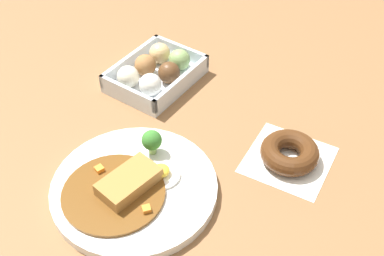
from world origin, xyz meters
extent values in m
plane|color=brown|center=(0.00, 0.00, 0.00)|extent=(1.60, 1.60, 0.00)
cylinder|color=white|center=(0.09, 0.06, 0.01)|extent=(0.28, 0.28, 0.02)
cylinder|color=brown|center=(0.13, 0.04, 0.02)|extent=(0.17, 0.17, 0.01)
cube|color=#A87538|center=(0.10, 0.06, 0.04)|extent=(0.11, 0.07, 0.02)
cylinder|color=white|center=(0.05, 0.08, 0.02)|extent=(0.07, 0.07, 0.00)
ellipsoid|color=yellow|center=(0.05, 0.08, 0.03)|extent=(0.03, 0.03, 0.02)
cylinder|color=#8CB766|center=(0.01, 0.04, 0.03)|extent=(0.01, 0.01, 0.02)
sphere|color=#387A2D|center=(0.01, 0.04, 0.05)|extent=(0.04, 0.04, 0.04)
cube|color=orange|center=(0.10, -0.01, 0.02)|extent=(0.02, 0.02, 0.01)
cube|color=orange|center=(0.12, 0.11, 0.02)|extent=(0.02, 0.02, 0.01)
cube|color=silver|center=(-0.17, -0.10, 0.01)|extent=(0.19, 0.15, 0.01)
cube|color=silver|center=(-0.26, -0.10, 0.03)|extent=(0.01, 0.15, 0.03)
cube|color=silver|center=(-0.08, -0.10, 0.03)|extent=(0.01, 0.15, 0.03)
cube|color=silver|center=(-0.17, -0.17, 0.03)|extent=(0.19, 0.01, 0.03)
cube|color=silver|center=(-0.17, -0.03, 0.03)|extent=(0.19, 0.01, 0.03)
sphere|color=#DBB77A|center=(-0.22, -0.13, 0.04)|extent=(0.05, 0.05, 0.05)
sphere|color=#9E6B3D|center=(-0.17, -0.13, 0.04)|extent=(0.05, 0.05, 0.05)
sphere|color=#EFE5C6|center=(-0.11, -0.13, 0.04)|extent=(0.05, 0.05, 0.05)
sphere|color=#84A860|center=(-0.22, -0.08, 0.04)|extent=(0.05, 0.05, 0.05)
sphere|color=brown|center=(-0.17, -0.07, 0.04)|extent=(0.05, 0.05, 0.05)
sphere|color=silver|center=(-0.12, -0.08, 0.04)|extent=(0.05, 0.05, 0.05)
cube|color=white|center=(-0.12, 0.24, 0.00)|extent=(0.16, 0.16, 0.00)
torus|color=#4C2B14|center=(-0.12, 0.24, 0.02)|extent=(0.11, 0.11, 0.04)
camera|label=1|loc=(0.47, 0.44, 0.65)|focal=45.86mm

